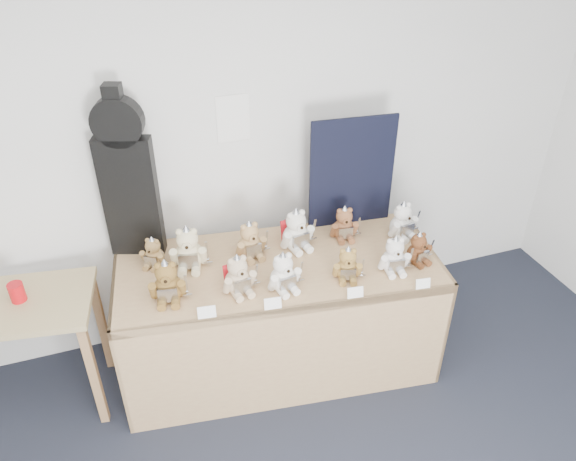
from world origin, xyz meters
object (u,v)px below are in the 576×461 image
object	(u,v)px
teddy_front_end	(418,249)
teddy_back_centre_left	(250,241)
teddy_front_right	(347,265)
teddy_back_end	(402,221)
teddy_back_centre_right	(296,231)
teddy_front_far_left	(167,283)
teddy_front_left	(238,276)
teddy_front_far_right	(394,256)
teddy_back_far_left	(153,253)
guitar_case	(127,176)
red_cup	(17,292)
side_table	(8,321)
teddy_back_left	(188,250)
display_table	(281,294)
teddy_front_centre	(284,273)
teddy_back_right	(344,224)

from	to	relation	value
teddy_front_end	teddy_back_centre_left	xyz separation A→B (m)	(-0.96, 0.40, 0.02)
teddy_front_right	teddy_back_end	distance (m)	0.61
teddy_back_centre_left	teddy_back_centre_right	distance (m)	0.31
teddy_front_far_left	teddy_back_centre_right	bearing A→B (deg)	27.14
teddy_front_left	teddy_front_far_left	bearing A→B (deg)	162.68
teddy_front_far_right	teddy_back_far_left	xyz separation A→B (m)	(-1.36, 0.53, -0.02)
guitar_case	teddy_front_right	world-z (taller)	guitar_case
red_cup	teddy_back_centre_right	size ratio (longest dim) A/B	0.38
side_table	teddy_back_left	world-z (taller)	teddy_back_left
teddy_front_end	teddy_back_end	bearing A→B (deg)	69.99
red_cup	side_table	bearing A→B (deg)	-178.13
display_table	teddy_back_left	xyz separation A→B (m)	(-0.51, 0.24, 0.30)
red_cup	teddy_front_right	world-z (taller)	teddy_front_right
teddy_front_centre	teddy_back_centre_right	world-z (taller)	teddy_back_centre_right
teddy_front_far_left	side_table	bearing A→B (deg)	173.14
teddy_front_far_left	teddy_back_left	world-z (taller)	teddy_back_left
red_cup	teddy_back_right	world-z (taller)	teddy_back_right
teddy_front_left	teddy_front_right	xyz separation A→B (m)	(0.64, -0.09, -0.01)
teddy_back_far_left	teddy_front_end	bearing A→B (deg)	15.72
teddy_front_end	red_cup	bearing A→B (deg)	158.59
side_table	teddy_back_right	distance (m)	2.11
side_table	teddy_back_far_left	xyz separation A→B (m)	(0.87, 0.06, 0.23)
teddy_front_right	teddy_front_end	size ratio (longest dim) A/B	1.04
teddy_front_far_left	teddy_back_right	world-z (taller)	teddy_front_far_left
side_table	teddy_front_far_left	world-z (taller)	teddy_front_far_left
teddy_front_left	teddy_front_far_right	world-z (taller)	teddy_front_left
teddy_back_left	teddy_back_end	distance (m)	1.40
side_table	teddy_back_left	xyz separation A→B (m)	(1.08, -0.02, 0.27)
side_table	teddy_back_centre_left	xyz separation A→B (m)	(1.46, -0.04, 0.26)
teddy_back_right	teddy_back_end	world-z (taller)	teddy_back_end
teddy_front_centre	teddy_back_far_left	xyz separation A→B (m)	(-0.68, 0.47, -0.02)
teddy_back_centre_right	side_table	bearing A→B (deg)	169.12
teddy_front_right	teddy_back_right	world-z (taller)	teddy_back_right
guitar_case	side_table	bearing A→B (deg)	-143.67
teddy_back_right	teddy_back_far_left	size ratio (longest dim) A/B	1.16
teddy_front_end	teddy_back_end	world-z (taller)	teddy_back_end
teddy_front_end	teddy_back_far_left	world-z (taller)	teddy_front_end
side_table	teddy_front_centre	distance (m)	1.63
red_cup	teddy_front_centre	distance (m)	1.52
teddy_front_right	teddy_back_centre_right	bearing A→B (deg)	130.72
red_cup	teddy_front_far_right	world-z (taller)	teddy_front_far_right
guitar_case	teddy_back_far_left	world-z (taller)	guitar_case
display_table	teddy_back_end	xyz separation A→B (m)	(0.88, 0.12, 0.29)
teddy_front_far_left	teddy_back_end	world-z (taller)	teddy_front_far_left
teddy_front_far_left	teddy_back_right	distance (m)	1.22
teddy_back_centre_left	teddy_back_end	bearing A→B (deg)	-13.02
red_cup	teddy_back_end	xyz separation A→B (m)	(2.37, -0.15, 0.07)
teddy_front_far_right	teddy_back_centre_left	distance (m)	0.89
teddy_front_far_right	side_table	bearing A→B (deg)	177.33
guitar_case	teddy_back_centre_right	bearing A→B (deg)	1.92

